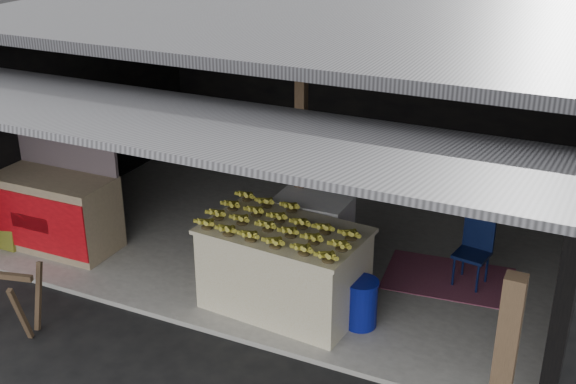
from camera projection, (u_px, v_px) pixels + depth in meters
The scene contains 12 objects.
ground at pixel (201, 332), 7.73m from camera, with size 80.00×80.00×0.00m, color black.
concrete_slab at pixel (298, 234), 9.79m from camera, with size 7.00×5.00×0.06m, color gray.
shophouse at pixel (310, 80), 9.23m from camera, with size 7.40×7.29×3.02m.
banana_table at pixel (284, 268), 7.90m from camera, with size 1.81×1.20×0.96m.
banana_pile at pixel (284, 221), 7.67m from camera, with size 1.61×0.96×0.19m, color gold, non-canonical shape.
white_crate at pixel (312, 235), 8.62m from camera, with size 0.87×0.60×0.97m.
neighbor_stall at pixel (51, 207), 9.26m from camera, with size 1.73×0.80×1.77m.
sawhorse at pixel (3, 295), 7.56m from camera, with size 0.78×0.77×0.72m.
water_barrel at pixel (361, 304), 7.65m from camera, with size 0.35×0.35×0.51m, color navy.
plastic_chair at pixel (475, 247), 8.40m from camera, with size 0.43×0.43×0.79m.
magenta_rug at pixel (449, 278), 8.64m from camera, with size 1.50×1.00×0.01m, color maroon.
picture_frames at pixel (354, 58), 11.08m from camera, with size 1.62×0.04×0.46m.
Camera 1 is at (3.64, -5.46, 4.45)m, focal length 45.00 mm.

